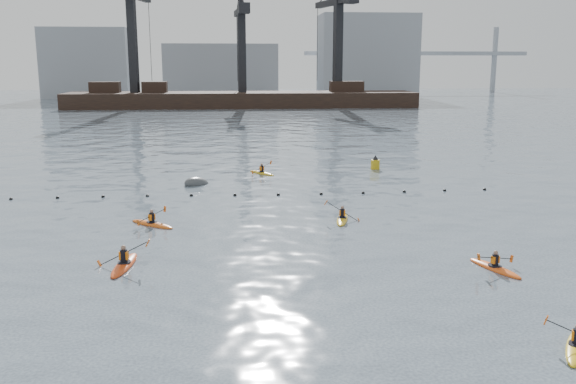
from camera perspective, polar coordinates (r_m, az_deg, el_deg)
name	(u,v)px	position (r m, az deg, el deg)	size (l,w,h in m)	color
ground	(298,336)	(21.01, 0.91, -13.31)	(400.00, 400.00, 0.00)	#333C4A
float_line	(257,195)	(42.41, -2.96, -0.24)	(33.24, 0.73, 0.24)	black
barge_pier	(241,98)	(129.10, -4.38, 8.77)	(72.00, 19.30, 29.50)	black
skyline	(248,62)	(169.22, -3.78, 12.01)	(141.00, 28.00, 22.00)	gray
kayaker_0	(124,264)	(28.60, -15.07, -6.52)	(2.45, 3.55, 1.41)	#D44114
kayaker_1	(576,346)	(22.16, 25.37, -12.89)	(2.16, 2.85, 1.05)	gold
kayaker_2	(152,223)	(35.34, -12.60, -2.88)	(2.89, 2.55, 1.03)	#D95814
kayaker_3	(342,219)	(35.70, 5.10, -2.49)	(2.11, 3.10, 1.29)	gold
kayaker_4	(495,267)	(28.76, 18.78, -6.68)	(1.98, 3.09, 0.99)	#E95415
kayaker_5	(262,173)	(50.59, -2.47, 1.83)	(2.31, 2.85, 1.12)	gold
mooring_buoy	(197,184)	(46.61, -8.53, 0.72)	(2.19, 1.29, 1.09)	#3B3D40
nav_buoy	(375,164)	(53.24, 8.17, 2.59)	(0.76, 0.76, 1.39)	gold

